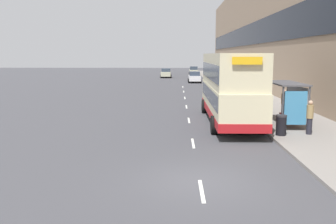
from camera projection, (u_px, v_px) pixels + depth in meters
ground_plane at (200, 182)px, 12.56m from camera, size 220.00×220.00×0.00m
pavement at (231, 86)px, 50.44m from camera, size 5.00×93.00×0.14m
terrace_facade at (263, 28)px, 49.20m from camera, size 3.10×93.00×15.38m
lane_mark_0 at (202, 191)px, 11.71m from camera, size 0.12×2.00×0.01m
lane_mark_1 at (193, 143)px, 18.00m from camera, size 0.12×2.00×0.01m
lane_mark_2 at (189, 120)px, 24.30m from camera, size 0.12×2.00×0.01m
lane_mark_3 at (186, 107)px, 30.60m from camera, size 0.12×2.00×0.01m
lane_mark_4 at (185, 98)px, 36.89m from camera, size 0.12×2.00×0.01m
lane_mark_5 at (184, 92)px, 43.19m from camera, size 0.12×2.00×0.01m
lane_mark_6 at (183, 87)px, 49.49m from camera, size 0.12×2.00×0.01m
bus_shelter at (290, 96)px, 21.62m from camera, size 1.60×4.20×2.48m
double_decker_bus_near at (229, 86)px, 23.21m from camera, size 2.85×11.44×4.30m
car_0 at (194, 77)px, 57.45m from camera, size 1.95×4.56×1.68m
car_1 at (194, 71)px, 77.44m from camera, size 1.91×4.06×1.83m
car_2 at (166, 73)px, 69.74m from camera, size 2.00×4.45×1.71m
pedestrian_at_shelter at (301, 104)px, 25.28m from camera, size 0.32×0.32×1.59m
pedestrian_1 at (310, 117)px, 19.27m from camera, size 0.35×0.35×1.77m
pedestrian_2 at (284, 103)px, 24.72m from camera, size 0.36×0.36×1.82m
litter_bin at (281, 125)px, 19.09m from camera, size 0.55×0.55×1.05m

